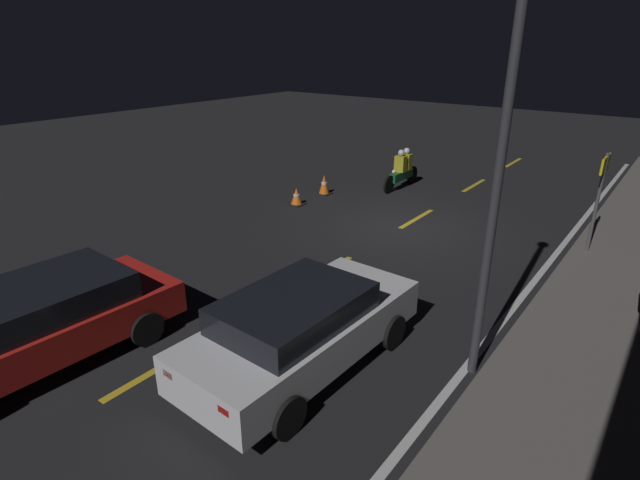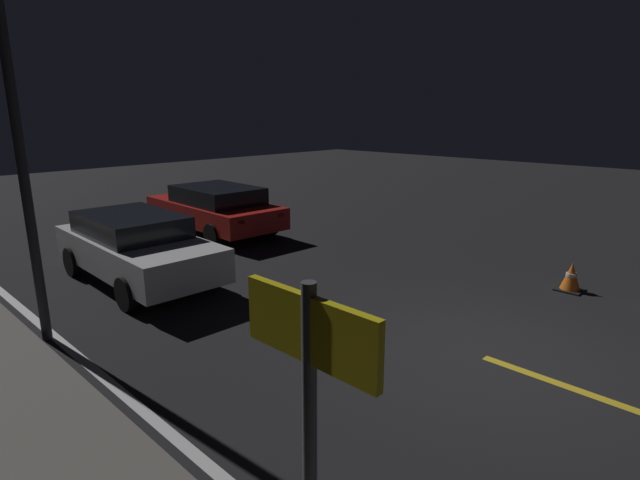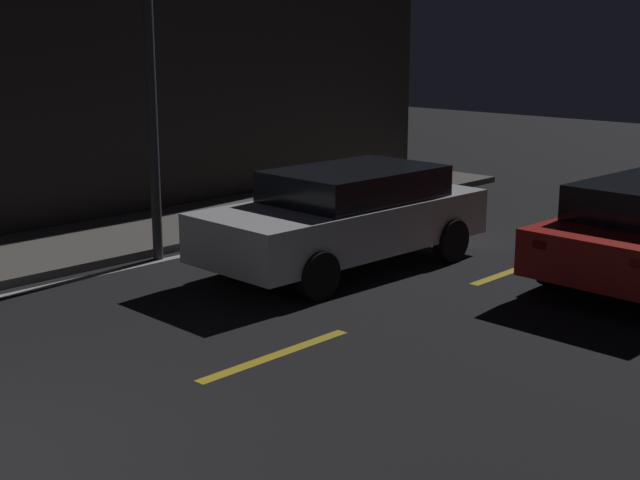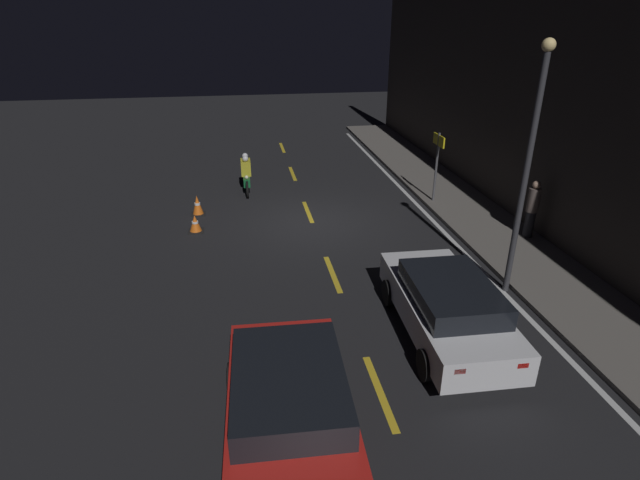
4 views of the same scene
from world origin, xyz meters
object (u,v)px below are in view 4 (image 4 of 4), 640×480
Objects in this scene: traffic_cone_mid at (195,224)px; street_lamp at (528,162)px; shop_sign at (438,154)px; sedan_white at (447,306)px; motorcycle at (246,174)px; taxi_red at (290,410)px; traffic_cone_near at (197,205)px; pedestrian at (532,209)px.

street_lamp reaches higher than traffic_cone_mid.
street_lamp is (6.11, -0.49, 1.43)m from shop_sign.
motorcycle is (-10.24, -3.76, -0.09)m from sedan_white.
sedan_white is 8.49m from traffic_cone_mid.
sedan_white is 10.91m from motorcycle.
shop_sign reaches higher than taxi_red.
sedan_white is at bearing 34.57° from traffic_cone_near.
taxi_red is 1.95× the size of motorcycle.
traffic_cone_near is (-10.33, -1.97, -0.39)m from taxi_red.
motorcycle is at bearing 155.62° from traffic_cone_mid.
pedestrian is at bearing 132.33° from taxi_red.
street_lamp is (4.94, 7.70, 2.97)m from traffic_cone_mid.
traffic_cone_mid is 0.32× the size of pedestrian.
pedestrian reaches higher than taxi_red.
motorcycle is 3.46× the size of traffic_cone_near.
taxi_red is 1.87× the size of shop_sign.
shop_sign reaches higher than traffic_cone_near.
pedestrian is (-6.59, 7.84, 0.28)m from taxi_red.
motorcycle is at bearing -176.53° from taxi_red.
street_lamp is (6.41, 7.70, 2.91)m from traffic_cone_near.
traffic_cone_near reaches higher than traffic_cone_mid.
street_lamp reaches higher than taxi_red.
traffic_cone_mid is (3.77, -1.71, -0.38)m from motorcycle.
pedestrian is (-4.20, 4.34, 0.27)m from sedan_white.
motorcycle is at bearing -126.73° from pedestrian.
shop_sign is 6.30m from street_lamp.
traffic_cone_near is (-7.94, -5.47, -0.41)m from sedan_white.
sedan_white is at bearing -19.61° from shop_sign.
sedan_white is at bearing 126.59° from taxi_red.
traffic_cone_near is 1.22× the size of traffic_cone_mid.
motorcycle is 4.16m from traffic_cone_mid.
shop_sign is (0.29, 8.20, 1.48)m from traffic_cone_near.
street_lamp is at bearing 126.68° from taxi_red.
taxi_red is 6.75× the size of traffic_cone_near.
motorcycle reaches higher than traffic_cone_mid.
taxi_red reaches higher than traffic_cone_near.
pedestrian is at bearing 76.96° from traffic_cone_mid.
pedestrian reaches higher than traffic_cone_mid.
traffic_cone_near is 10.53m from pedestrian.
street_lamp is at bearing -38.36° from pedestrian.
motorcycle is at bearing 143.32° from traffic_cone_near.
taxi_red is (2.39, -3.50, -0.02)m from sedan_white.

